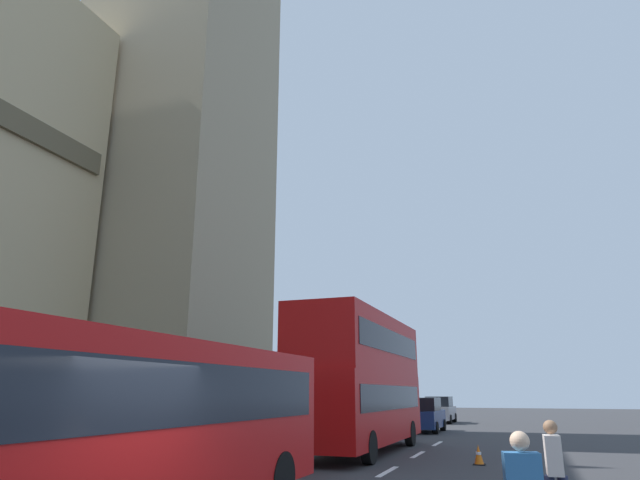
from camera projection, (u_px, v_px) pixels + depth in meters
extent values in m
cube|color=silver|center=(388.00, 472.00, 15.12)|extent=(2.20, 0.16, 0.01)
cube|color=silver|center=(418.00, 455.00, 19.27)|extent=(2.20, 0.16, 0.01)
cube|color=silver|center=(437.00, 444.00, 23.43)|extent=(2.20, 0.16, 0.01)
cube|color=red|center=(142.00, 423.00, 8.75)|extent=(8.97, 2.50, 2.50)
cube|color=#1E232D|center=(144.00, 394.00, 8.87)|extent=(8.25, 2.54, 0.90)
cylinder|color=black|center=(278.00, 478.00, 10.66)|extent=(1.00, 0.30, 1.00)
cube|color=#B20F0F|center=(362.00, 407.00, 20.30)|extent=(10.06, 2.50, 2.40)
cube|color=black|center=(362.00, 397.00, 20.39)|extent=(9.05, 2.54, 0.84)
cube|color=#B20F0F|center=(361.00, 346.00, 20.91)|extent=(9.86, 2.50, 2.10)
cube|color=black|center=(361.00, 343.00, 20.93)|extent=(9.05, 2.54, 0.84)
cylinder|color=black|center=(410.00, 433.00, 22.53)|extent=(1.00, 0.30, 1.00)
cylinder|color=black|center=(369.00, 447.00, 16.72)|extent=(1.00, 0.30, 1.00)
cube|color=navy|center=(424.00, 419.00, 30.57)|extent=(4.40, 1.80, 0.90)
cube|color=black|center=(423.00, 404.00, 30.60)|extent=(2.46, 1.66, 0.70)
cylinder|color=black|center=(443.00, 425.00, 31.47)|extent=(0.64, 0.30, 0.64)
cylinder|color=black|center=(435.00, 428.00, 28.92)|extent=(0.64, 0.30, 0.64)
cube|color=gray|center=(440.00, 413.00, 39.79)|extent=(4.40, 1.80, 0.90)
cube|color=black|center=(439.00, 401.00, 39.83)|extent=(2.46, 1.66, 0.70)
cylinder|color=black|center=(454.00, 418.00, 40.69)|extent=(0.64, 0.30, 0.64)
cylinder|color=black|center=(449.00, 419.00, 38.15)|extent=(0.64, 0.30, 0.64)
cube|color=black|center=(479.00, 464.00, 16.54)|extent=(0.36, 0.36, 0.03)
cone|color=orange|center=(479.00, 454.00, 16.62)|extent=(0.28, 0.28, 0.55)
cylinder|color=white|center=(478.00, 453.00, 16.63)|extent=(0.17, 0.17, 0.08)
sphere|color=beige|center=(520.00, 441.00, 6.23)|extent=(0.22, 0.22, 0.22)
cube|color=silver|center=(553.00, 455.00, 8.64)|extent=(0.41, 0.26, 0.60)
sphere|color=#936B4C|center=(550.00, 427.00, 8.75)|extent=(0.22, 0.22, 0.22)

